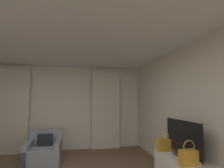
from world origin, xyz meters
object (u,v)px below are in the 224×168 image
(tv_flatscreen, at_px, (183,140))
(handbag_secondary, at_px, (189,157))
(handbag_primary, at_px, (165,144))
(armchair, at_px, (44,152))

(tv_flatscreen, relative_size, handbag_secondary, 2.61)
(handbag_primary, relative_size, handbag_secondary, 1.00)
(armchair, height_order, tv_flatscreen, tv_flatscreen)
(armchair, distance_m, handbag_primary, 2.92)
(tv_flatscreen, bearing_deg, armchair, 142.79)
(armchair, distance_m, tv_flatscreen, 3.28)
(handbag_secondary, bearing_deg, tv_flatscreen, 68.69)
(armchair, bearing_deg, tv_flatscreen, -37.21)
(armchair, relative_size, handbag_primary, 2.33)
(tv_flatscreen, height_order, handbag_secondary, tv_flatscreen)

